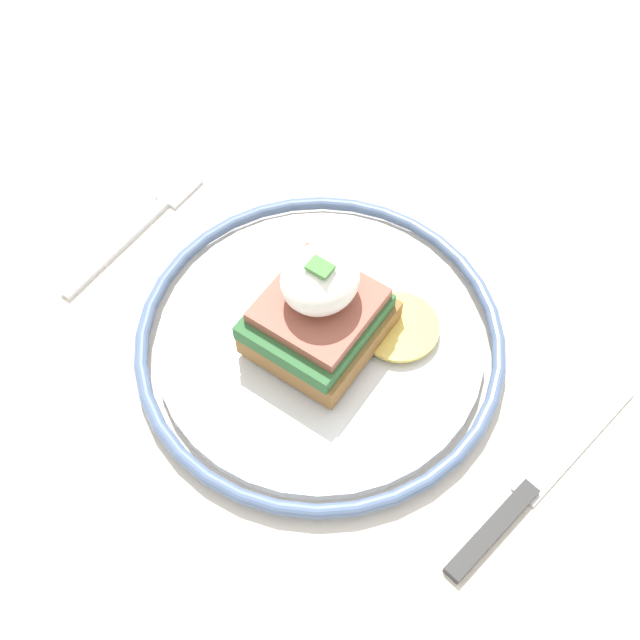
% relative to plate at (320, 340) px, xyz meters
% --- Properties ---
extents(ground_plane, '(6.00, 6.00, 0.00)m').
position_rel_plate_xyz_m(ground_plane, '(-0.03, 0.02, -0.77)').
color(ground_plane, '#B2ADA3').
extents(dining_table, '(1.10, 0.89, 0.76)m').
position_rel_plate_xyz_m(dining_table, '(-0.03, 0.02, -0.11)').
color(dining_table, beige).
rests_on(dining_table, ground_plane).
extents(plate, '(0.27, 0.27, 0.02)m').
position_rel_plate_xyz_m(plate, '(0.00, 0.00, 0.00)').
color(plate, silver).
rests_on(plate, dining_table).
extents(sandwich, '(0.11, 0.11, 0.08)m').
position_rel_plate_xyz_m(sandwich, '(-0.00, 0.00, 0.04)').
color(sandwich, olive).
rests_on(sandwich, plate).
extents(fork, '(0.02, 0.15, 0.00)m').
position_rel_plate_xyz_m(fork, '(-0.18, 0.01, -0.01)').
color(fork, silver).
rests_on(fork, dining_table).
extents(knife, '(0.05, 0.19, 0.01)m').
position_rel_plate_xyz_m(knife, '(0.17, -0.01, -0.01)').
color(knife, '#2D2D2D').
rests_on(knife, dining_table).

